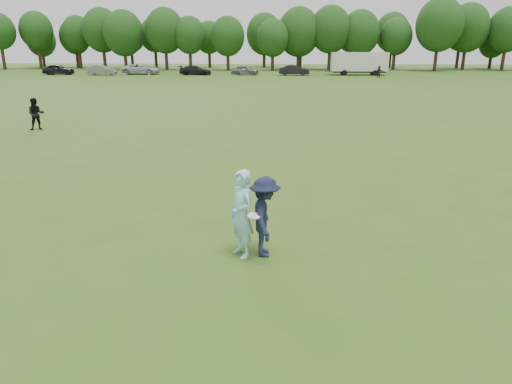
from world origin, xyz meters
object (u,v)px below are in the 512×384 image
at_px(car_d, 195,70).
at_px(car_e, 245,70).
at_px(defender, 265,217).
at_px(car_a, 58,70).
at_px(field_cone, 425,88).
at_px(player_far_d, 379,72).
at_px(car_f, 294,70).
at_px(car_b, 102,70).
at_px(thrower, 242,214).
at_px(cargo_trailer, 359,63).
at_px(player_far_a, 36,114).
at_px(car_c, 141,69).

bearing_deg(car_d, car_e, -86.51).
relative_size(defender, car_a, 0.39).
height_order(car_e, field_cone, car_e).
bearing_deg(player_far_d, defender, -134.37).
xyz_separation_m(car_e, car_f, (7.17, -0.36, 0.04)).
bearing_deg(defender, car_b, 20.64).
xyz_separation_m(defender, car_b, (-26.20, 58.26, -0.16)).
xyz_separation_m(thrower, player_far_d, (13.70, 55.58, -0.17)).
bearing_deg(car_f, car_b, 91.29).
bearing_deg(defender, player_far_d, -16.96).
height_order(car_b, cargo_trailer, cargo_trailer).
relative_size(player_far_a, car_a, 0.38).
distance_m(player_far_a, car_e, 46.16).
bearing_deg(car_c, car_e, -91.27).
xyz_separation_m(player_far_a, player_far_d, (25.80, 41.20, -0.06)).
distance_m(car_a, field_cone, 51.59).
distance_m(player_far_d, car_a, 46.25).
bearing_deg(field_cone, car_f, 120.94).
height_order(player_far_a, car_c, player_far_a).
bearing_deg(defender, car_a, 25.66).
bearing_deg(field_cone, car_c, 148.27).
height_order(player_far_a, cargo_trailer, cargo_trailer).
distance_m(thrower, defender, 0.49).
xyz_separation_m(thrower, defender, (0.48, 0.06, -0.08)).
height_order(thrower, car_e, thrower).
bearing_deg(car_f, thrower, 176.45).
bearing_deg(thrower, car_d, 156.81).
relative_size(car_c, car_d, 1.21).
height_order(field_cone, cargo_trailer, cargo_trailer).
height_order(defender, player_far_d, defender).
distance_m(defender, field_cone, 41.09).
relative_size(thrower, cargo_trailer, 0.21).
bearing_deg(player_far_a, car_c, 75.38).
bearing_deg(car_e, car_c, 94.91).
relative_size(player_far_d, car_d, 0.33).
relative_size(car_d, field_cone, 15.49).
bearing_deg(car_f, field_cone, -150.39).
height_order(car_a, car_e, car_a).
bearing_deg(cargo_trailer, car_c, -179.53).
bearing_deg(car_d, cargo_trailer, -87.53).
height_order(thrower, player_far_d, thrower).
height_order(car_a, cargo_trailer, cargo_trailer).
bearing_deg(car_b, car_f, -86.68).
bearing_deg(car_a, player_far_d, -97.58).
bearing_deg(player_far_d, player_far_a, -153.03).
bearing_deg(car_a, car_e, -91.25).
height_order(defender, car_a, defender).
height_order(thrower, car_a, thrower).
relative_size(defender, car_d, 0.37).
bearing_deg(cargo_trailer, car_e, -177.57).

